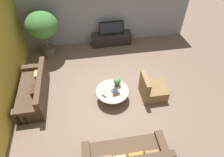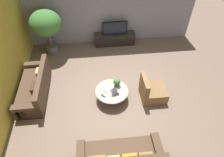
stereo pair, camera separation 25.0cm
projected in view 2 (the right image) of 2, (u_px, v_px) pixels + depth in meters
name	position (u px, v px, depth m)	size (l,w,h in m)	color
ground_plane	(114.00, 94.00, 6.78)	(24.00, 24.00, 0.00)	brown
back_wall_stone	(105.00, 9.00, 8.02)	(7.40, 0.12, 3.00)	gray
media_console	(115.00, 39.00, 8.70)	(1.73, 0.50, 0.49)	black
television	(115.00, 28.00, 8.33)	(1.04, 0.13, 0.59)	black
coffee_table	(112.00, 93.00, 6.46)	(1.06, 1.06, 0.39)	#756656
couch_by_wall	(35.00, 88.00, 6.62)	(0.84, 2.13, 0.84)	#4C3828
armchair_wicker	(152.00, 92.00, 6.51)	(0.80, 0.76, 0.86)	brown
potted_palm_tall	(46.00, 25.00, 7.54)	(1.21, 1.21, 1.86)	#514C47
potted_plant_tabletop	(117.00, 82.00, 6.43)	(0.23, 0.23, 0.29)	#514C47
book_stack	(115.00, 92.00, 6.28)	(0.27, 0.30, 0.11)	gold
remote_black	(103.00, 96.00, 6.22)	(0.04, 0.16, 0.02)	black
remote_silver	(105.00, 91.00, 6.35)	(0.04, 0.16, 0.02)	gray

